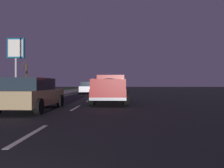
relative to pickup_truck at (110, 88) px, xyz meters
The scene contains 10 objects.
ground 14.47m from the pickup_truck, ahead, with size 144.00×144.00×0.00m, color black.
sidewalk_shoulder 16.18m from the pickup_truck, 27.47° to the left, with size 108.00×4.00×0.12m, color gray.
grass_verge 19.01m from the pickup_truck, 40.98° to the left, with size 108.00×6.00×0.01m, color #1E3819.
lane_markings 17.11m from the pickup_truck, 14.44° to the left, with size 108.29×3.54×0.01m.
pickup_truck is the anchor object (origin of this frame).
sedan_white 14.27m from the pickup_truck, 13.31° to the left, with size 4.42×2.05×1.54m.
sedan_tan 5.48m from the pickup_truck, 138.63° to the left, with size 4.45×2.11×1.54m.
sedan_black 22.00m from the pickup_truck, ahead, with size 4.43×2.07×1.54m.
gas_price_sign 14.34m from the pickup_truck, 49.64° to the left, with size 0.27×1.90×6.27m.
bare_tree_far 20.45m from the pickup_truck, 37.62° to the left, with size 1.25×1.49×4.57m.
Camera 1 is at (-1.57, -2.14, 1.26)m, focal length 34.48 mm.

